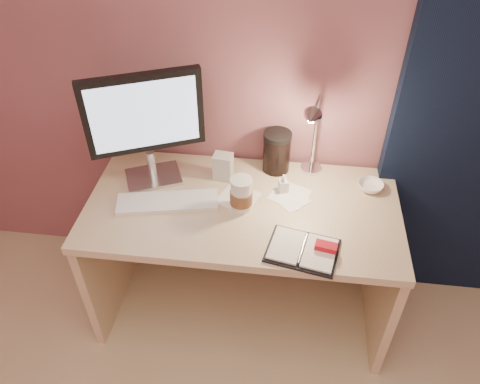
# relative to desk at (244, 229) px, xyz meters

# --- Properties ---
(room) EXTENTS (3.50, 3.50, 3.50)m
(room) POSITION_rel_desk_xyz_m (0.95, 0.24, 0.63)
(room) COLOR #C6B28E
(room) RESTS_ON ground
(desk) EXTENTS (1.40, 0.70, 0.73)m
(desk) POSITION_rel_desk_xyz_m (0.00, 0.00, 0.00)
(desk) COLOR beige
(desk) RESTS_ON ground
(monitor) EXTENTS (0.48, 0.27, 0.55)m
(monitor) POSITION_rel_desk_xyz_m (-0.45, 0.06, 0.55)
(monitor) COLOR silver
(monitor) RESTS_ON desk
(keyboard) EXTENTS (0.47, 0.22, 0.02)m
(keyboard) POSITION_rel_desk_xyz_m (-0.33, -0.10, 0.24)
(keyboard) COLOR white
(keyboard) RESTS_ON desk
(planner) EXTENTS (0.32, 0.26, 0.04)m
(planner) POSITION_rel_desk_xyz_m (0.28, -0.32, 0.24)
(planner) COLOR black
(planner) RESTS_ON desk
(paper_a) EXTENTS (0.19, 0.19, 0.00)m
(paper_a) POSITION_rel_desk_xyz_m (0.22, -0.01, 0.23)
(paper_a) COLOR white
(paper_a) RESTS_ON desk
(paper_b) EXTENTS (0.21, 0.21, 0.00)m
(paper_b) POSITION_rel_desk_xyz_m (0.21, 0.02, 0.23)
(paper_b) COLOR white
(paper_b) RESTS_ON desk
(paper_c) EXTENTS (0.21, 0.21, 0.00)m
(paper_c) POSITION_rel_desk_xyz_m (-0.03, -0.03, 0.23)
(paper_c) COLOR white
(paper_c) RESTS_ON desk
(coffee_cup) EXTENTS (0.10, 0.10, 0.16)m
(coffee_cup) POSITION_rel_desk_xyz_m (-0.00, -0.09, 0.30)
(coffee_cup) COLOR silver
(coffee_cup) RESTS_ON desk
(bowl) EXTENTS (0.13, 0.13, 0.04)m
(bowl) POSITION_rel_desk_xyz_m (0.58, 0.11, 0.24)
(bowl) COLOR white
(bowl) RESTS_ON desk
(lotion_bottle) EXTENTS (0.05, 0.05, 0.09)m
(lotion_bottle) POSITION_rel_desk_xyz_m (0.17, 0.05, 0.27)
(lotion_bottle) COLOR silver
(lotion_bottle) RESTS_ON desk
(dark_jar) EXTENTS (0.13, 0.13, 0.18)m
(dark_jar) POSITION_rel_desk_xyz_m (0.13, 0.21, 0.32)
(dark_jar) COLOR black
(dark_jar) RESTS_ON desk
(product_box) EXTENTS (0.09, 0.08, 0.13)m
(product_box) POSITION_rel_desk_xyz_m (-0.11, 0.11, 0.29)
(product_box) COLOR silver
(product_box) RESTS_ON desk
(desk_lamp) EXTENTS (0.13, 0.27, 0.43)m
(desk_lamp) POSITION_rel_desk_xyz_m (0.32, 0.12, 0.50)
(desk_lamp) COLOR silver
(desk_lamp) RESTS_ON desk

